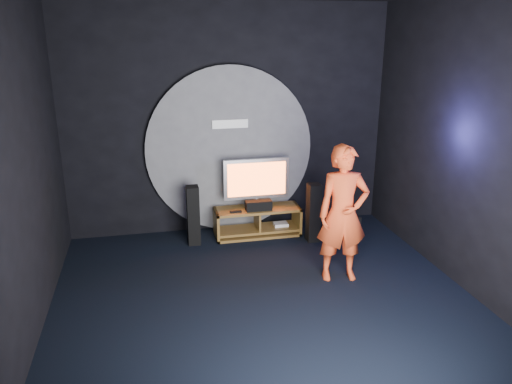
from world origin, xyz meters
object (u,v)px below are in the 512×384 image
subwoofer (347,225)px  player (343,214)px  media_console (258,223)px  tower_speaker_right (313,213)px  tv (256,181)px  tower_speaker_left (193,215)px

subwoofer → player: player is taller
media_console → tower_speaker_right: bearing=-26.9°
tv → media_console: bearing=-83.8°
media_console → player: (0.73, -1.61, 0.69)m
tower_speaker_right → subwoofer: size_ratio=2.56×
tower_speaker_right → subwoofer: (0.58, 0.04, -0.28)m
subwoofer → tv: bearing=163.0°
media_console → tower_speaker_left: (-1.01, -0.12, 0.26)m
tower_speaker_left → player: player is taller
player → media_console: bearing=121.1°
media_console → tower_speaker_right: tower_speaker_right is taller
tv → tower_speaker_left: (-1.01, -0.18, -0.42)m
tv → subwoofer: size_ratio=2.88×
media_console → subwoofer: media_console is taller
tower_speaker_left → player: bearing=-40.6°
tower_speaker_left → subwoofer: 2.39m
tv → subwoofer: 1.58m
media_console → player: player is taller
tower_speaker_right → player: (-0.04, -1.22, 0.43)m
subwoofer → player: (-0.62, -1.26, 0.71)m
tower_speaker_left → subwoofer: bearing=-5.6°
subwoofer → player: bearing=-116.1°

